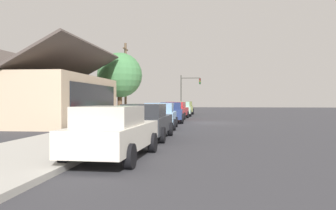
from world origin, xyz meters
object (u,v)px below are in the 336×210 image
object	(u,v)px
car_cherry	(176,110)
traffic_light_main	(189,87)
car_charcoal	(146,121)
fire_hydrant_red	(162,113)
shade_tree	(120,75)
utility_pole_wooden	(126,79)
car_skyblue	(160,115)
car_navy	(171,112)
car_olive	(186,108)
car_ivory	(114,132)
car_seafoam	(182,109)

from	to	relation	value
car_cherry	traffic_light_main	size ratio (longest dim) A/B	0.94
car_charcoal	fire_hydrant_red	bearing A→B (deg)	5.11
shade_tree	fire_hydrant_red	xyz separation A→B (m)	(-0.09, -4.12, -3.64)
utility_pole_wooden	fire_hydrant_red	xyz separation A→B (m)	(-2.01, -4.00, -3.43)
shade_tree	fire_hydrant_red	distance (m)	5.49
car_cherry	utility_pole_wooden	bearing A→B (deg)	72.74
car_skyblue	utility_pole_wooden	bearing A→B (deg)	18.92
car_cherry	car_navy	bearing A→B (deg)	-176.21
car_navy	car_olive	distance (m)	17.23
car_ivory	car_skyblue	size ratio (longest dim) A/B	1.08
car_skyblue	car_olive	xyz separation A→B (m)	(23.21, -0.18, 0.00)
car_charcoal	car_seafoam	bearing A→B (deg)	0.39
car_ivory	utility_pole_wooden	size ratio (longest dim) A/B	0.65
traffic_light_main	utility_pole_wooden	world-z (taller)	utility_pole_wooden
car_navy	shade_tree	world-z (taller)	shade_tree
car_charcoal	car_cherry	size ratio (longest dim) A/B	1.01
car_olive	utility_pole_wooden	xyz separation A→B (m)	(-9.57, 5.48, 3.11)
car_skyblue	car_olive	bearing A→B (deg)	-2.78
car_ivory	car_seafoam	bearing A→B (deg)	2.68
car_skyblue	utility_pole_wooden	distance (m)	14.97
traffic_light_main	utility_pole_wooden	distance (m)	15.02
car_navy	fire_hydrant_red	bearing A→B (deg)	10.98
fire_hydrant_red	car_charcoal	bearing A→B (deg)	-175.26
car_charcoal	utility_pole_wooden	distance (m)	20.53
car_ivory	car_charcoal	bearing A→B (deg)	2.50
car_charcoal	car_olive	world-z (taller)	same
car_seafoam	utility_pole_wooden	world-z (taller)	utility_pole_wooden
car_ivory	shade_tree	world-z (taller)	shade_tree
car_seafoam	traffic_light_main	size ratio (longest dim) A/B	0.87
car_skyblue	car_navy	bearing A→B (deg)	-3.23
car_cherry	traffic_light_main	bearing A→B (deg)	1.84
car_olive	traffic_light_main	xyz separation A→B (m)	(4.33, -0.17, 2.67)
car_olive	fire_hydrant_red	xyz separation A→B (m)	(-11.59, 1.48, -0.32)
shade_tree	traffic_light_main	world-z (taller)	shade_tree
car_ivory	traffic_light_main	bearing A→B (deg)	2.38
car_seafoam	traffic_light_main	xyz separation A→B (m)	(10.05, -0.21, 2.68)
car_charcoal	car_navy	bearing A→B (deg)	0.62
car_ivory	car_olive	distance (m)	34.67
car_seafoam	shade_tree	xyz separation A→B (m)	(-5.78, 5.56, 3.32)
car_navy	car_olive	size ratio (longest dim) A/B	0.91
car_charcoal	traffic_light_main	size ratio (longest dim) A/B	0.94
car_seafoam	car_charcoal	bearing A→B (deg)	176.65
shade_tree	utility_pole_wooden	xyz separation A→B (m)	(1.92, -0.12, -0.21)
fire_hydrant_red	car_skyblue	bearing A→B (deg)	-173.58
shade_tree	traffic_light_main	size ratio (longest dim) A/B	1.21
car_ivory	car_seafoam	size ratio (longest dim) A/B	1.07
car_seafoam	car_skyblue	bearing A→B (deg)	176.18
car_navy	car_cherry	bearing A→B (deg)	-2.22
shade_tree	car_charcoal	bearing A→B (deg)	-162.46
car_seafoam	car_olive	xyz separation A→B (m)	(5.72, -0.04, 0.00)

